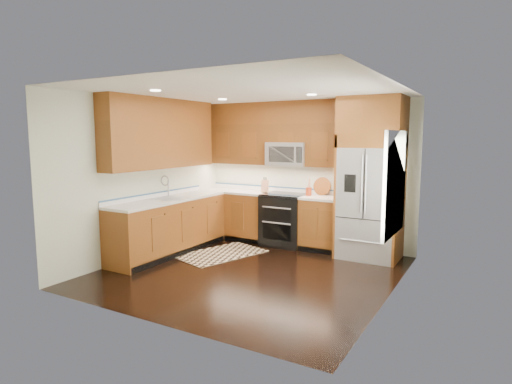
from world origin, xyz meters
The scene contains 16 objects.
ground centered at (0.00, 0.00, 0.00)m, with size 4.00×4.00×0.00m, color black.
wall_back centered at (0.00, 2.00, 1.30)m, with size 4.00×0.02×2.60m, color silver.
wall_left centered at (-2.00, 0.00, 1.30)m, with size 0.02×4.00×2.60m, color silver.
wall_right centered at (2.00, 0.00, 1.30)m, with size 0.02×4.00×2.60m, color silver.
window centered at (1.98, 0.20, 1.40)m, with size 0.04×1.10×1.30m.
base_cabinets centered at (-1.23, 0.90, 0.45)m, with size 2.85×3.00×0.90m.
countertop centered at (-1.09, 1.01, 0.92)m, with size 2.86×3.01×0.04m.
upper_cabinets centered at (-1.15, 1.09, 2.02)m, with size 2.85×3.00×1.15m.
range centered at (-0.25, 1.67, 0.47)m, with size 0.76×0.67×0.95m.
microwave centered at (-0.25, 1.80, 1.66)m, with size 0.76×0.40×0.42m.
refrigerator centered at (1.30, 1.63, 1.30)m, with size 0.98×0.75×2.60m.
sink_faucet centered at (-1.73, 0.23, 0.99)m, with size 0.54×0.44×0.37m.
rug centered at (-0.91, 0.58, 0.01)m, with size 0.86×1.44×0.01m, color black.
knife_block centered at (-0.69, 1.72, 1.06)m, with size 0.13×0.16×0.29m.
utensil_crock centered at (0.19, 1.72, 1.05)m, with size 0.14×0.14×0.30m.
cutting_board centered at (0.38, 1.89, 0.95)m, with size 0.32×0.32×0.02m, color brown.
Camera 1 is at (3.11, -5.23, 1.98)m, focal length 30.00 mm.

